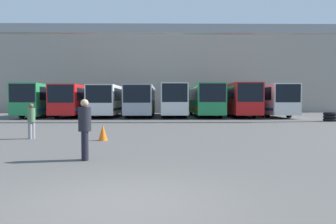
{
  "coord_description": "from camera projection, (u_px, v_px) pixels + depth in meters",
  "views": [
    {
      "loc": [
        0.7,
        -5.38,
        1.73
      ],
      "look_at": [
        1.07,
        23.09,
        0.66
      ],
      "focal_mm": 35.0,
      "sensor_mm": 36.0,
      "label": 1
    }
  ],
  "objects": [
    {
      "name": "ground_plane",
      "position": [
        122.0,
        204.0,
        5.43
      ],
      "size": [
        200.0,
        200.0,
        0.0
      ],
      "primitive_type": "plane",
      "color": "#514F4C"
    },
    {
      "name": "building_backdrop",
      "position": [
        159.0,
        75.0,
        50.62
      ],
      "size": [
        52.63,
        12.0,
        11.03
      ],
      "color": "gray",
      "rests_on": "ground"
    },
    {
      "name": "overhead_gantry",
      "position": [
        155.0,
        40.0,
        26.01
      ],
      "size": [
        31.55,
        0.8,
        7.69
      ],
      "color": "gray",
      "rests_on": "ground"
    },
    {
      "name": "bus_slot_0",
      "position": [
        45.0,
        99.0,
        33.69
      ],
      "size": [
        2.47,
        10.84,
        3.21
      ],
      "color": "#268C4C",
      "rests_on": "ground"
    },
    {
      "name": "bus_slot_1",
      "position": [
        77.0,
        99.0,
        33.6
      ],
      "size": [
        2.49,
        10.58,
        3.12
      ],
      "color": "red",
      "rests_on": "ground"
    },
    {
      "name": "bus_slot_2",
      "position": [
        109.0,
        99.0,
        33.46
      ],
      "size": [
        2.5,
        10.2,
        3.1
      ],
      "color": "silver",
      "rests_on": "ground"
    },
    {
      "name": "bus_slot_3",
      "position": [
        141.0,
        99.0,
        34.19
      ],
      "size": [
        2.62,
        11.59,
        3.12
      ],
      "color": "#999EA5",
      "rests_on": "ground"
    },
    {
      "name": "bus_slot_4",
      "position": [
        173.0,
        98.0,
        34.24
      ],
      "size": [
        2.46,
        11.6,
        3.26
      ],
      "color": "silver",
      "rests_on": "ground"
    },
    {
      "name": "bus_slot_5",
      "position": [
        204.0,
        98.0,
        34.41
      ],
      "size": [
        2.56,
        11.86,
        3.25
      ],
      "color": "#268C4C",
      "rests_on": "ground"
    },
    {
      "name": "bus_slot_6",
      "position": [
        236.0,
        98.0,
        34.45
      ],
      "size": [
        2.51,
        11.87,
        3.29
      ],
      "color": "red",
      "rests_on": "ground"
    },
    {
      "name": "bus_slot_7",
      "position": [
        268.0,
        99.0,
        34.21
      ],
      "size": [
        2.43,
        11.3,
        3.2
      ],
      "color": "silver",
      "rests_on": "ground"
    },
    {
      "name": "pedestrian_near_right",
      "position": [
        85.0,
        128.0,
        9.36
      ],
      "size": [
        0.36,
        0.36,
        1.75
      ],
      "rotation": [
        0.0,
        0.0,
        1.74
      ],
      "color": "black",
      "rests_on": "ground"
    },
    {
      "name": "pedestrian_mid_left",
      "position": [
        31.0,
        120.0,
        14.48
      ],
      "size": [
        0.33,
        0.33,
        1.57
      ],
      "rotation": [
        0.0,
        0.0,
        0.96
      ],
      "color": "gray",
      "rests_on": "ground"
    },
    {
      "name": "traffic_cone",
      "position": [
        103.0,
        133.0,
        13.91
      ],
      "size": [
        0.4,
        0.4,
        0.67
      ],
      "color": "orange",
      "rests_on": "ground"
    },
    {
      "name": "tire_stack",
      "position": [
        330.0,
        117.0,
        26.25
      ],
      "size": [
        1.04,
        1.04,
        0.72
      ],
      "color": "black",
      "rests_on": "ground"
    }
  ]
}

